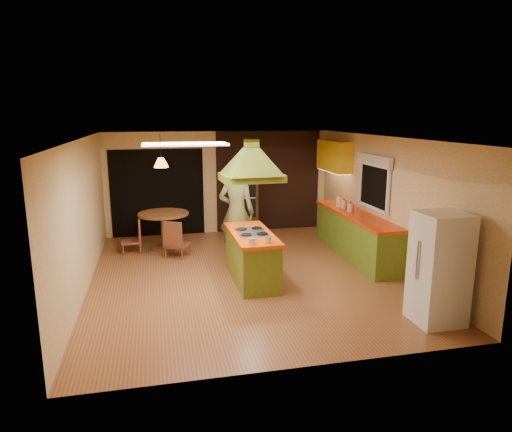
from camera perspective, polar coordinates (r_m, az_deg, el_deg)
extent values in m
plane|color=#9B5A32|center=(8.51, -1.40, -7.34)|extent=(6.50, 6.50, 0.00)
plane|color=beige|center=(11.33, -4.62, 4.18)|extent=(5.50, 0.00, 5.50)
plane|color=beige|center=(5.13, 5.62, -6.28)|extent=(5.50, 0.00, 5.50)
plane|color=beige|center=(8.12, -20.86, 0.02)|extent=(0.00, 6.50, 6.50)
plane|color=beige|center=(9.10, 15.82, 1.66)|extent=(0.00, 6.50, 6.50)
plane|color=silver|center=(8.01, -1.49, 9.72)|extent=(6.50, 6.50, 0.00)
cube|color=#381E14|center=(11.55, 1.56, 4.38)|extent=(2.64, 0.03, 2.50)
cube|color=black|center=(11.24, -12.20, 2.83)|extent=(2.20, 0.03, 2.10)
cube|color=olive|center=(9.67, 12.29, -2.51)|extent=(0.58, 3.00, 0.86)
cube|color=#E53807|center=(9.56, 12.42, 0.15)|extent=(0.62, 3.05, 0.06)
cube|color=yellow|center=(10.90, 9.73, 7.42)|extent=(0.34, 1.40, 0.70)
cube|color=black|center=(9.38, 14.62, 3.91)|extent=(0.03, 1.16, 0.96)
cube|color=white|center=(9.30, 14.50, 6.77)|extent=(0.10, 1.35, 0.22)
cube|color=white|center=(6.68, -8.88, 8.87)|extent=(1.20, 0.60, 0.03)
cube|color=olive|center=(8.11, -0.54, -5.30)|extent=(0.66, 1.68, 0.82)
cube|color=#EB4607|center=(7.99, -0.55, -2.31)|extent=(0.72, 1.75, 0.06)
cube|color=silver|center=(7.98, -0.55, -2.05)|extent=(0.51, 0.74, 0.02)
cube|color=olive|center=(7.79, -0.56, 4.84)|extent=(1.06, 0.79, 0.12)
pyramid|color=olive|center=(7.74, -0.57, 8.56)|extent=(1.06, 0.79, 0.45)
cube|color=olive|center=(7.73, -0.57, 9.11)|extent=(0.22, 0.22, 0.14)
imported|color=brown|center=(9.11, -2.45, 0.47)|extent=(0.85, 0.72, 1.98)
cube|color=white|center=(6.90, 21.95, -6.11)|extent=(0.67, 0.63, 1.59)
cube|color=#462B16|center=(11.19, -1.53, 2.27)|extent=(0.61, 0.60, 1.79)
cube|color=black|center=(10.84, -1.24, 3.55)|extent=(0.46, 0.04, 0.45)
cube|color=black|center=(10.93, -1.22, 0.96)|extent=(0.46, 0.04, 0.45)
cylinder|color=brown|center=(10.10, -11.50, 0.28)|extent=(1.09, 1.09, 0.05)
cylinder|color=brown|center=(10.19, -11.40, -1.82)|extent=(0.14, 0.14, 0.76)
cylinder|color=brown|center=(10.29, -11.31, -3.88)|extent=(0.61, 0.61, 0.05)
cone|color=#FF9E3F|center=(9.93, -11.78, 6.55)|extent=(0.41, 0.41, 0.20)
cylinder|color=#FEF4CD|center=(10.19, 10.41, 1.79)|extent=(0.15, 0.15, 0.21)
cylinder|color=beige|center=(9.98, 10.94, 1.44)|extent=(0.16, 0.16, 0.18)
cylinder|color=#F4DCC5|center=(9.68, 11.72, 1.05)|extent=(0.14, 0.14, 0.17)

